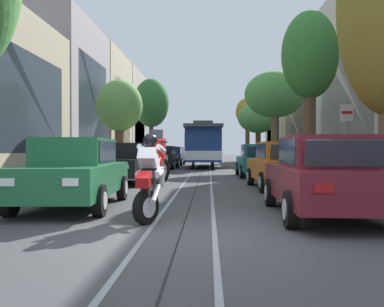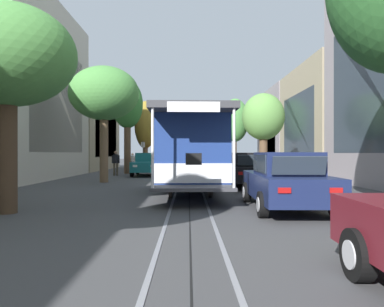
{
  "view_description": "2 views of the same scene",
  "coord_description": "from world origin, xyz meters",
  "px_view_note": "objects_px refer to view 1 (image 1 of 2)",
  "views": [
    {
      "loc": [
        0.44,
        -6.26,
        1.32
      ],
      "look_at": [
        -0.44,
        14.83,
        1.12
      ],
      "focal_mm": 37.51,
      "sensor_mm": 36.0,
      "label": 1
    },
    {
      "loc": [
        0.04,
        37.67,
        1.56
      ],
      "look_at": [
        -0.27,
        10.02,
        1.54
      ],
      "focal_mm": 32.63,
      "sensor_mm": 36.0,
      "label": 2
    }
  ],
  "objects_px": {
    "parked_car_black_fourth_left": "(163,157)",
    "street_tree_kerb_left_mid": "(151,103)",
    "parked_car_navy_fifth_left": "(172,156)",
    "street_tree_kerb_right_far": "(247,113)",
    "motorcycle_with_rider": "(152,172)",
    "street_tree_kerb_left_second": "(119,107)",
    "parked_car_teal_mid_right": "(258,160)",
    "parked_car_black_second_left": "(125,163)",
    "pedestrian_crossing_far": "(293,155)",
    "pedestrian_on_right_pavement": "(305,157)",
    "parked_car_beige_mid_left": "(150,159)",
    "street_tree_kerb_right_fourth": "(258,118)",
    "cable_car_trolley": "(203,145)",
    "parked_car_orange_second_right": "(282,165)",
    "street_tree_kerb_right_mid": "(275,95)",
    "parked_car_blue_far_left": "(182,154)",
    "street_sign_post": "(347,138)",
    "parked_car_maroon_near_right": "(324,176)",
    "parked_car_green_near_left": "(74,172)",
    "parked_car_maroon_sixth_left": "(176,155)",
    "street_tree_kerb_right_second": "(310,59)"
  },
  "relations": [
    {
      "from": "parked_car_black_fourth_left",
      "to": "street_tree_kerb_left_mid",
      "type": "relative_size",
      "value": 0.57
    },
    {
      "from": "parked_car_navy_fifth_left",
      "to": "street_tree_kerb_right_far",
      "type": "bearing_deg",
      "value": 46.41
    },
    {
      "from": "parked_car_black_fourth_left",
      "to": "motorcycle_with_rider",
      "type": "relative_size",
      "value": 2.36
    },
    {
      "from": "street_tree_kerb_left_second",
      "to": "parked_car_teal_mid_right",
      "type": "bearing_deg",
      "value": -20.31
    },
    {
      "from": "parked_car_black_second_left",
      "to": "pedestrian_crossing_far",
      "type": "height_order",
      "value": "pedestrian_crossing_far"
    },
    {
      "from": "parked_car_navy_fifth_left",
      "to": "pedestrian_on_right_pavement",
      "type": "height_order",
      "value": "pedestrian_on_right_pavement"
    },
    {
      "from": "parked_car_beige_mid_left",
      "to": "motorcycle_with_rider",
      "type": "xyz_separation_m",
      "value": [
        2.2,
        -14.7,
        0.11
      ]
    },
    {
      "from": "street_tree_kerb_right_fourth",
      "to": "cable_car_trolley",
      "type": "bearing_deg",
      "value": -132.29
    },
    {
      "from": "parked_car_orange_second_right",
      "to": "pedestrian_on_right_pavement",
      "type": "distance_m",
      "value": 6.29
    },
    {
      "from": "street_tree_kerb_right_mid",
      "to": "street_tree_kerb_left_mid",
      "type": "bearing_deg",
      "value": 130.54
    },
    {
      "from": "motorcycle_with_rider",
      "to": "pedestrian_crossing_far",
      "type": "xyz_separation_m",
      "value": [
        7.79,
        24.87,
        0.03
      ]
    },
    {
      "from": "parked_car_black_fourth_left",
      "to": "street_tree_kerb_right_far",
      "type": "xyz_separation_m",
      "value": [
        7.23,
        13.89,
        4.3
      ]
    },
    {
      "from": "street_tree_kerb_left_second",
      "to": "pedestrian_crossing_far",
      "type": "xyz_separation_m",
      "value": [
        11.77,
        9.93,
        -2.79
      ]
    },
    {
      "from": "parked_car_blue_far_left",
      "to": "street_sign_post",
      "type": "xyz_separation_m",
      "value": [
        6.99,
        -36.2,
        0.85
      ]
    },
    {
      "from": "street_tree_kerb_right_fourth",
      "to": "street_sign_post",
      "type": "distance_m",
      "value": 23.67
    },
    {
      "from": "parked_car_black_fourth_left",
      "to": "street_tree_kerb_left_second",
      "type": "relative_size",
      "value": 0.84
    },
    {
      "from": "parked_car_beige_mid_left",
      "to": "parked_car_maroon_near_right",
      "type": "distance_m",
      "value": 15.26
    },
    {
      "from": "street_tree_kerb_left_second",
      "to": "street_tree_kerb_right_far",
      "type": "height_order",
      "value": "street_tree_kerb_right_far"
    },
    {
      "from": "parked_car_navy_fifth_left",
      "to": "pedestrian_crossing_far",
      "type": "bearing_deg",
      "value": -10.94
    },
    {
      "from": "street_tree_kerb_left_second",
      "to": "street_sign_post",
      "type": "bearing_deg",
      "value": -51.53
    },
    {
      "from": "parked_car_beige_mid_left",
      "to": "parked_car_maroon_near_right",
      "type": "relative_size",
      "value": 1.01
    },
    {
      "from": "parked_car_green_near_left",
      "to": "parked_car_maroon_sixth_left",
      "type": "height_order",
      "value": "same"
    },
    {
      "from": "parked_car_black_fourth_left",
      "to": "street_tree_kerb_right_far",
      "type": "relative_size",
      "value": 0.66
    },
    {
      "from": "pedestrian_on_right_pavement",
      "to": "pedestrian_crossing_far",
      "type": "height_order",
      "value": "pedestrian_on_right_pavement"
    },
    {
      "from": "parked_car_black_fourth_left",
      "to": "parked_car_teal_mid_right",
      "type": "xyz_separation_m",
      "value": [
        5.62,
        -8.18,
        0.0
      ]
    },
    {
      "from": "cable_car_trolley",
      "to": "street_tree_kerb_right_fourth",
      "type": "bearing_deg",
      "value": 47.71
    },
    {
      "from": "parked_car_orange_second_right",
      "to": "street_tree_kerb_right_mid",
      "type": "distance_m",
      "value": 12.29
    },
    {
      "from": "parked_car_blue_far_left",
      "to": "cable_car_trolley",
      "type": "xyz_separation_m",
      "value": [
        2.72,
        -17.83,
        0.86
      ]
    },
    {
      "from": "street_tree_kerb_right_second",
      "to": "street_tree_kerb_right_fourth",
      "type": "relative_size",
      "value": 1.33
    },
    {
      "from": "parked_car_green_near_left",
      "to": "parked_car_black_second_left",
      "type": "height_order",
      "value": "same"
    },
    {
      "from": "street_tree_kerb_right_mid",
      "to": "pedestrian_on_right_pavement",
      "type": "height_order",
      "value": "street_tree_kerb_right_mid"
    },
    {
      "from": "parked_car_green_near_left",
      "to": "street_tree_kerb_right_far",
      "type": "height_order",
      "value": "street_tree_kerb_right_far"
    },
    {
      "from": "street_sign_post",
      "to": "parked_car_orange_second_right",
      "type": "bearing_deg",
      "value": 119.44
    },
    {
      "from": "street_tree_kerb_right_mid",
      "to": "street_tree_kerb_left_second",
      "type": "bearing_deg",
      "value": -163.31
    },
    {
      "from": "street_sign_post",
      "to": "street_tree_kerb_right_far",
      "type": "bearing_deg",
      "value": 89.65
    },
    {
      "from": "parked_car_maroon_sixth_left",
      "to": "parked_car_teal_mid_right",
      "type": "height_order",
      "value": "same"
    },
    {
      "from": "parked_car_green_near_left",
      "to": "cable_car_trolley",
      "type": "relative_size",
      "value": 0.48
    },
    {
      "from": "street_tree_kerb_left_mid",
      "to": "street_tree_kerb_right_mid",
      "type": "bearing_deg",
      "value": -49.46
    },
    {
      "from": "pedestrian_crossing_far",
      "to": "cable_car_trolley",
      "type": "bearing_deg",
      "value": -159.17
    },
    {
      "from": "parked_car_orange_second_right",
      "to": "street_sign_post",
      "type": "height_order",
      "value": "street_sign_post"
    },
    {
      "from": "parked_car_navy_fifth_left",
      "to": "street_tree_kerb_right_second",
      "type": "height_order",
      "value": "street_tree_kerb_right_second"
    },
    {
      "from": "parked_car_navy_fifth_left",
      "to": "parked_car_teal_mid_right",
      "type": "distance_m",
      "value": 15.59
    },
    {
      "from": "parked_car_black_second_left",
      "to": "parked_car_teal_mid_right",
      "type": "distance_m",
      "value": 7.01
    },
    {
      "from": "parked_car_orange_second_right",
      "to": "street_tree_kerb_right_fourth",
      "type": "xyz_separation_m",
      "value": [
        1.78,
        21.18,
        3.24
      ]
    },
    {
      "from": "street_tree_kerb_right_second",
      "to": "street_sign_post",
      "type": "xyz_separation_m",
      "value": [
        -0.44,
        -5.85,
        -3.49
      ]
    },
    {
      "from": "parked_car_black_second_left",
      "to": "motorcycle_with_rider",
      "type": "bearing_deg",
      "value": -74.72
    },
    {
      "from": "parked_car_green_near_left",
      "to": "parked_car_orange_second_right",
      "type": "xyz_separation_m",
      "value": [
        5.58,
        4.58,
        0.0
      ]
    },
    {
      "from": "parked_car_black_fourth_left",
      "to": "parked_car_maroon_sixth_left",
      "type": "xyz_separation_m",
      "value": [
        -0.1,
        13.22,
        0.0
      ]
    },
    {
      "from": "parked_car_blue_far_left",
      "to": "street_tree_kerb_right_mid",
      "type": "bearing_deg",
      "value": -71.93
    },
    {
      "from": "street_tree_kerb_right_second",
      "to": "street_tree_kerb_left_mid",
      "type": "bearing_deg",
      "value": 116.53
    }
  ]
}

